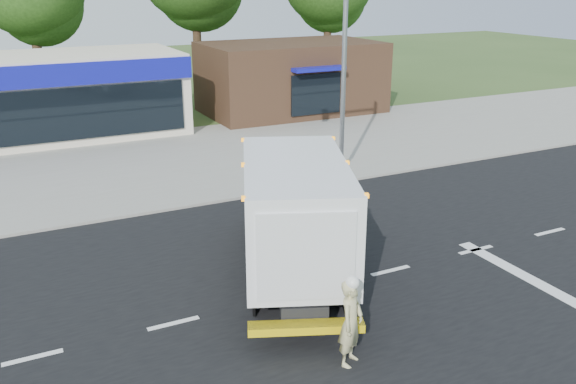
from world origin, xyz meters
name	(u,v)px	position (x,y,z in m)	size (l,w,h in m)	color
ground	(390,271)	(0.00, 0.00, 0.00)	(120.00, 120.00, 0.00)	#385123
road_asphalt	(390,271)	(0.00, 0.00, 0.00)	(60.00, 14.00, 0.02)	black
sidewalk	(265,183)	(0.00, 8.20, 0.06)	(60.00, 2.40, 0.12)	gray
parking_apron	(214,148)	(0.00, 14.00, 0.01)	(60.00, 9.00, 0.02)	gray
lane_markings	(464,281)	(1.35, -1.35, 0.02)	(55.20, 7.00, 0.01)	silver
ems_box_truck	(293,206)	(-2.43, 1.06, 1.93)	(4.99, 7.88, 3.35)	black
emergency_worker	(351,322)	(-3.18, -3.05, 0.96)	(0.81, 0.76, 1.97)	#C3BA82
brown_storefront	(291,77)	(7.00, 19.98, 2.00)	(10.00, 6.70, 4.00)	#382316
traffic_signal_pole	(329,52)	(2.35, 7.60, 4.92)	(3.51, 0.25, 8.00)	gray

